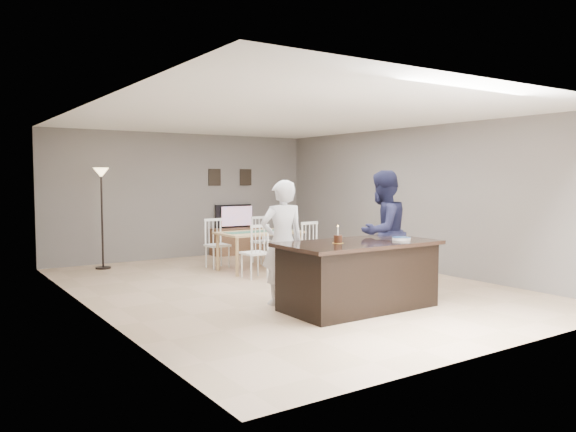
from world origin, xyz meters
TOP-DOWN VIEW (x-y plane):
  - floor at (0.00, 0.00)m, footprint 8.00×8.00m
  - room_shell at (0.00, 0.00)m, footprint 8.00×8.00m
  - kitchen_island at (0.00, -1.80)m, footprint 2.15×1.10m
  - tv_console at (1.20, 3.77)m, footprint 1.20×0.40m
  - television at (1.20, 3.84)m, footprint 0.91×0.12m
  - tv_screen_glow at (1.20, 3.76)m, footprint 0.78×0.00m
  - picture_frames at (1.15, 3.98)m, footprint 1.10×0.02m
  - doorway at (-2.99, -2.30)m, footprint 0.00×2.10m
  - woman at (-0.70, -1.02)m, footprint 0.69×0.52m
  - man at (0.95, -1.25)m, footprint 1.02×0.87m
  - birthday_cake at (-0.33, -1.78)m, footprint 0.15×0.15m
  - plate_stack at (0.61, -1.98)m, footprint 0.26×0.26m
  - dining_table at (0.51, 1.62)m, footprint 1.58×1.79m
  - floor_lamp at (-1.92, 3.41)m, footprint 0.29×0.29m

SIDE VIEW (x-z plane):
  - floor at x=0.00m, z-range 0.00..0.00m
  - tv_console at x=1.20m, z-range 0.00..0.60m
  - kitchen_island at x=0.00m, z-range 0.00..0.90m
  - dining_table at x=0.51m, z-range 0.13..1.08m
  - woman at x=-0.70m, z-range 0.00..1.72m
  - television at x=1.20m, z-range 0.60..1.13m
  - tv_screen_glow at x=1.20m, z-range 0.48..1.26m
  - plate_stack at x=0.61m, z-range 0.90..0.94m
  - man at x=0.95m, z-range 0.00..1.86m
  - birthday_cake at x=-0.33m, z-range 0.84..1.07m
  - doorway at x=-2.99m, z-range -0.07..2.58m
  - floor_lamp at x=-1.92m, z-range 0.53..2.46m
  - room_shell at x=0.00m, z-range -2.32..5.68m
  - picture_frames at x=1.15m, z-range 1.56..1.94m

